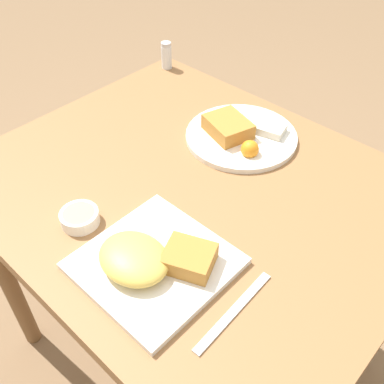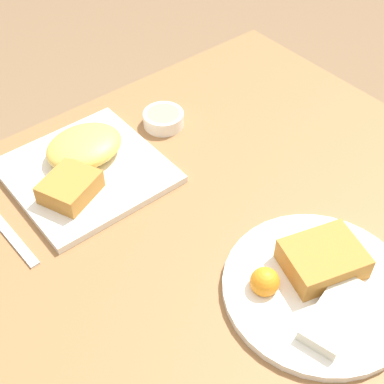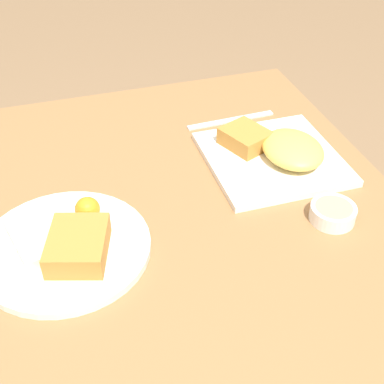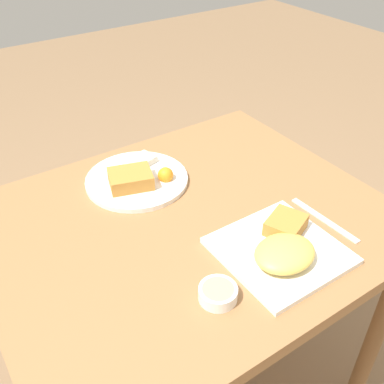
% 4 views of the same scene
% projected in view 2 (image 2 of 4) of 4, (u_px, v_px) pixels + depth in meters
% --- Properties ---
extents(dining_table, '(0.99, 0.82, 0.76)m').
position_uv_depth(dining_table, '(208.00, 251.00, 0.97)').
color(dining_table, olive).
rests_on(dining_table, ground_plane).
extents(plate_square_near, '(0.26, 0.26, 0.06)m').
position_uv_depth(plate_square_near, '(84.00, 164.00, 0.96)').
color(plate_square_near, white).
rests_on(plate_square_near, dining_table).
extents(plate_oval_far, '(0.29, 0.29, 0.05)m').
position_uv_depth(plate_oval_far, '(318.00, 283.00, 0.79)').
color(plate_oval_far, white).
rests_on(plate_oval_far, dining_table).
extents(sauce_ramekin, '(0.08, 0.08, 0.03)m').
position_uv_depth(sauce_ramekin, '(163.00, 119.00, 1.06)').
color(sauce_ramekin, white).
rests_on(sauce_ramekin, dining_table).
extents(butter_knife, '(0.02, 0.21, 0.00)m').
position_uv_depth(butter_knife, '(4.00, 228.00, 0.88)').
color(butter_knife, silver).
rests_on(butter_knife, dining_table).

